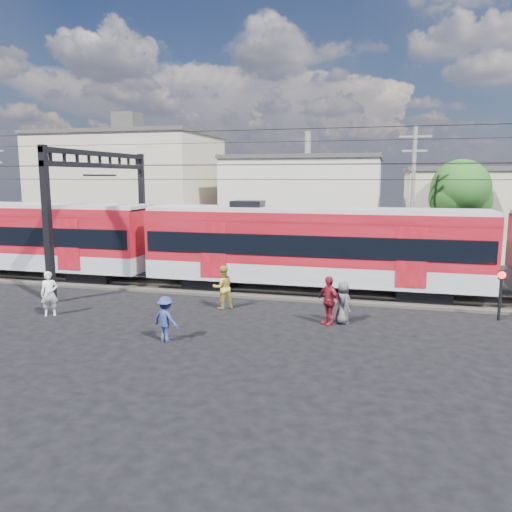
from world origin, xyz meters
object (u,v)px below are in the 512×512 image
at_px(crossing_signal, 501,286).
at_px(pedestrian_a, 49,294).
at_px(commuter_train, 317,245).
at_px(pedestrian_c, 166,319).

bearing_deg(crossing_signal, pedestrian_a, -167.77).
xyz_separation_m(commuter_train, crossing_signal, (7.62, -2.60, -1.01)).
bearing_deg(pedestrian_a, pedestrian_c, -47.85).
distance_m(pedestrian_a, pedestrian_c, 6.25).
distance_m(pedestrian_c, crossing_signal, 13.00).
height_order(pedestrian_a, crossing_signal, crossing_signal).
xyz_separation_m(commuter_train, pedestrian_c, (-4.07, -8.26, -1.61)).
relative_size(pedestrian_a, pedestrian_c, 1.15).
bearing_deg(pedestrian_a, crossing_signal, -18.56).
bearing_deg(commuter_train, pedestrian_a, -147.39).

